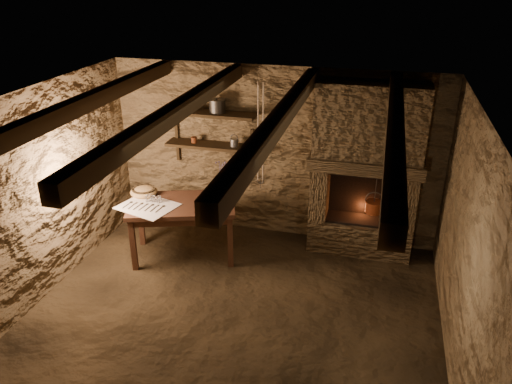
% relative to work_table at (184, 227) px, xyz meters
% --- Properties ---
extents(floor, '(4.50, 4.50, 0.00)m').
position_rel_work_table_xyz_m(floor, '(0.99, -1.06, -0.42)').
color(floor, black).
rests_on(floor, ground).
extents(back_wall, '(4.50, 0.04, 2.40)m').
position_rel_work_table_xyz_m(back_wall, '(0.99, 0.94, 0.78)').
color(back_wall, '#4D3A24').
rests_on(back_wall, floor).
extents(front_wall, '(4.50, 0.04, 2.40)m').
position_rel_work_table_xyz_m(front_wall, '(0.99, -3.06, 0.78)').
color(front_wall, '#4D3A24').
rests_on(front_wall, floor).
extents(left_wall, '(0.04, 4.00, 2.40)m').
position_rel_work_table_xyz_m(left_wall, '(-1.26, -1.06, 0.78)').
color(left_wall, '#4D3A24').
rests_on(left_wall, floor).
extents(right_wall, '(0.04, 4.00, 2.40)m').
position_rel_work_table_xyz_m(right_wall, '(3.24, -1.06, 0.78)').
color(right_wall, '#4D3A24').
rests_on(right_wall, floor).
extents(ceiling, '(4.50, 4.00, 0.04)m').
position_rel_work_table_xyz_m(ceiling, '(0.99, -1.06, 1.98)').
color(ceiling, black).
rests_on(ceiling, back_wall).
extents(beam_far_left, '(0.14, 3.95, 0.16)m').
position_rel_work_table_xyz_m(beam_far_left, '(-0.51, -1.06, 1.89)').
color(beam_far_left, black).
rests_on(beam_far_left, ceiling).
extents(beam_mid_left, '(0.14, 3.95, 0.16)m').
position_rel_work_table_xyz_m(beam_mid_left, '(0.49, -1.06, 1.89)').
color(beam_mid_left, black).
rests_on(beam_mid_left, ceiling).
extents(beam_mid_right, '(0.14, 3.95, 0.16)m').
position_rel_work_table_xyz_m(beam_mid_right, '(1.49, -1.06, 1.89)').
color(beam_mid_right, black).
rests_on(beam_mid_right, ceiling).
extents(beam_far_right, '(0.14, 3.95, 0.16)m').
position_rel_work_table_xyz_m(beam_far_right, '(2.49, -1.06, 1.89)').
color(beam_far_right, black).
rests_on(beam_far_right, ceiling).
extents(shelf_lower, '(1.25, 0.30, 0.04)m').
position_rel_work_table_xyz_m(shelf_lower, '(0.14, 0.78, 0.88)').
color(shelf_lower, black).
rests_on(shelf_lower, back_wall).
extents(shelf_upper, '(1.25, 0.30, 0.04)m').
position_rel_work_table_xyz_m(shelf_upper, '(0.14, 0.78, 1.33)').
color(shelf_upper, black).
rests_on(shelf_upper, back_wall).
extents(hearth, '(1.43, 0.51, 2.30)m').
position_rel_work_table_xyz_m(hearth, '(2.24, 0.71, 0.81)').
color(hearth, '#3E301F').
rests_on(hearth, floor).
extents(work_table, '(1.53, 1.15, 0.77)m').
position_rel_work_table_xyz_m(work_table, '(0.00, 0.00, 0.00)').
color(work_table, '#351D12').
rests_on(work_table, floor).
extents(linen_cloth, '(0.81, 0.72, 0.01)m').
position_rel_work_table_xyz_m(linen_cloth, '(-0.38, -0.21, 0.36)').
color(linen_cloth, silver).
rests_on(linen_cloth, work_table).
extents(pewter_cutlery_row, '(0.61, 0.37, 0.01)m').
position_rel_work_table_xyz_m(pewter_cutlery_row, '(-0.38, -0.23, 0.37)').
color(pewter_cutlery_row, gray).
rests_on(pewter_cutlery_row, linen_cloth).
extents(drinking_glasses, '(0.22, 0.07, 0.09)m').
position_rel_work_table_xyz_m(drinking_glasses, '(-0.36, -0.08, 0.41)').
color(drinking_glasses, silver).
rests_on(drinking_glasses, linen_cloth).
extents(stoneware_jug, '(0.17, 0.17, 0.51)m').
position_rel_work_table_xyz_m(stoneware_jug, '(0.45, 0.27, 0.57)').
color(stoneware_jug, '#95581C').
rests_on(stoneware_jug, work_table).
extents(wooden_bowl, '(0.42, 0.42, 0.13)m').
position_rel_work_table_xyz_m(wooden_bowl, '(-0.58, 0.11, 0.40)').
color(wooden_bowl, olive).
rests_on(wooden_bowl, work_table).
extents(iron_stockpot, '(0.25, 0.25, 0.16)m').
position_rel_work_table_xyz_m(iron_stockpot, '(0.25, 0.78, 1.43)').
color(iron_stockpot, '#32302C').
rests_on(iron_stockpot, shelf_upper).
extents(tin_pan, '(0.24, 0.14, 0.23)m').
position_rel_work_table_xyz_m(tin_pan, '(-0.10, 0.88, 1.47)').
color(tin_pan, gray).
rests_on(tin_pan, shelf_upper).
extents(small_kettle, '(0.17, 0.14, 0.16)m').
position_rel_work_table_xyz_m(small_kettle, '(0.48, 0.78, 0.96)').
color(small_kettle, gray).
rests_on(small_kettle, shelf_lower).
extents(rusty_tin, '(0.10, 0.10, 0.08)m').
position_rel_work_table_xyz_m(rusty_tin, '(-0.10, 0.78, 0.94)').
color(rusty_tin, '#5E2812').
rests_on(rusty_tin, shelf_lower).
extents(red_pot, '(0.28, 0.28, 0.54)m').
position_rel_work_table_xyz_m(red_pot, '(2.40, 0.66, 0.29)').
color(red_pot, maroon).
rests_on(red_pot, hearth).
extents(hanging_ropes, '(0.08, 0.08, 1.20)m').
position_rel_work_table_xyz_m(hanging_ropes, '(1.04, -0.01, 1.38)').
color(hanging_ropes, '#CCB190').
rests_on(hanging_ropes, ceiling).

